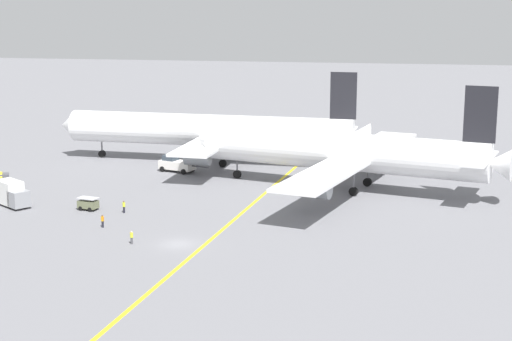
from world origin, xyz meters
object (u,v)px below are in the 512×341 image
(airliner_being_pushed, at_px, (344,152))
(ground_crew_wing_walker_right, at_px, (124,207))
(ground_crew_marshaller_foreground, at_px, (103,221))
(pushback_tug, at_px, (176,164))
(airliner_at_gate_left, at_px, (211,131))
(gse_baggage_cart_trailing, at_px, (88,204))
(ground_crew_ramp_agent_by_cones, at_px, (132,237))
(gse_catering_truck_tall, at_px, (12,194))

(airliner_being_pushed, distance_m, ground_crew_wing_walker_right, 34.01)
(ground_crew_marshaller_foreground, bearing_deg, ground_crew_wing_walker_right, 89.85)
(airliner_being_pushed, height_order, ground_crew_marshaller_foreground, airliner_being_pushed)
(pushback_tug, xyz_separation_m, ground_crew_marshaller_foreground, (1.24, -34.02, -0.45))
(airliner_at_gate_left, relative_size, pushback_tug, 6.13)
(ground_crew_wing_walker_right, bearing_deg, airliner_being_pushed, 36.05)
(gse_baggage_cart_trailing, relative_size, ground_crew_marshaller_foreground, 1.84)
(airliner_being_pushed, height_order, ground_crew_ramp_agent_by_cones, airliner_being_pushed)
(airliner_being_pushed, height_order, gse_baggage_cart_trailing, airliner_being_pushed)
(airliner_at_gate_left, distance_m, airliner_being_pushed, 29.35)
(ground_crew_marshaller_foreground, distance_m, ground_crew_ramp_agent_by_cones, 8.38)
(ground_crew_ramp_agent_by_cones, bearing_deg, ground_crew_marshaller_foreground, 136.04)
(ground_crew_wing_walker_right, distance_m, ground_crew_marshaller_foreground, 7.16)
(airliner_being_pushed, bearing_deg, ground_crew_ramp_agent_by_cones, -122.89)
(pushback_tug, height_order, ground_crew_wing_walker_right, pushback_tug)
(airliner_at_gate_left, bearing_deg, gse_catering_truck_tall, -117.87)
(pushback_tug, height_order, gse_catering_truck_tall, gse_catering_truck_tall)
(airliner_at_gate_left, distance_m, gse_catering_truck_tall, 40.21)
(airliner_at_gate_left, relative_size, gse_catering_truck_tall, 9.07)
(airliner_at_gate_left, height_order, pushback_tug, airliner_at_gate_left)
(airliner_being_pushed, xyz_separation_m, gse_catering_truck_tall, (-43.52, -19.70, -3.90))
(airliner_at_gate_left, bearing_deg, gse_baggage_cart_trailing, -102.36)
(airliner_at_gate_left, xyz_separation_m, ground_crew_wing_walker_right, (-2.41, -35.50, -4.78))
(airliner_at_gate_left, xyz_separation_m, gse_baggage_cart_trailing, (-7.69, -35.10, -4.78))
(ground_crew_marshaller_foreground, bearing_deg, pushback_tug, 92.08)
(airliner_being_pushed, bearing_deg, ground_crew_wing_walker_right, -143.95)
(ground_crew_wing_walker_right, height_order, ground_crew_ramp_agent_by_cones, ground_crew_wing_walker_right)
(ground_crew_ramp_agent_by_cones, bearing_deg, ground_crew_wing_walker_right, 114.87)
(gse_baggage_cart_trailing, bearing_deg, ground_crew_ramp_agent_by_cones, -49.81)
(gse_catering_truck_tall, bearing_deg, ground_crew_ramp_agent_by_cones, -30.40)
(gse_baggage_cart_trailing, relative_size, gse_catering_truck_tall, 0.48)
(gse_baggage_cart_trailing, distance_m, gse_catering_truck_tall, 11.06)
(airliner_being_pushed, distance_m, pushback_tug, 29.66)
(airliner_at_gate_left, distance_m, ground_crew_wing_walker_right, 35.90)
(airliner_being_pushed, bearing_deg, gse_baggage_cart_trailing, -149.15)
(gse_catering_truck_tall, distance_m, ground_crew_ramp_agent_by_cones, 25.89)
(gse_catering_truck_tall, height_order, ground_crew_ramp_agent_by_cones, gse_catering_truck_tall)
(pushback_tug, bearing_deg, airliner_at_gate_left, 67.00)
(ground_crew_ramp_agent_by_cones, bearing_deg, gse_catering_truck_tall, 149.60)
(pushback_tug, relative_size, ground_crew_marshaller_foreground, 5.66)
(gse_baggage_cart_trailing, bearing_deg, ground_crew_marshaller_foreground, -55.14)
(airliner_being_pushed, relative_size, gse_catering_truck_tall, 8.03)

